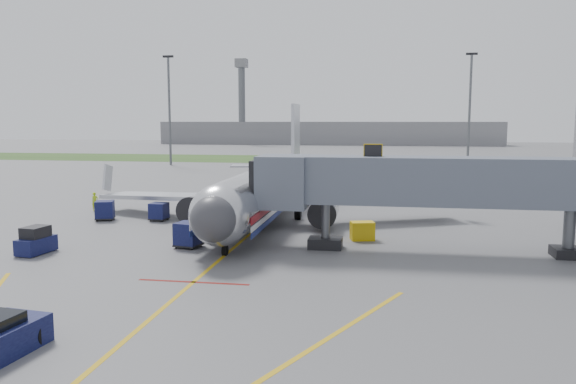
% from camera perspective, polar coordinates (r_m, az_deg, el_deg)
% --- Properties ---
extents(ground, '(400.00, 400.00, 0.00)m').
position_cam_1_polar(ground, '(33.69, -7.35, -7.18)').
color(ground, '#565659').
rests_on(ground, ground).
extents(grass_strip, '(300.00, 25.00, 0.01)m').
position_cam_1_polar(grass_strip, '(121.86, 5.01, 3.30)').
color(grass_strip, '#2D4C1E').
rests_on(grass_strip, ground).
extents(apron_markings, '(21.52, 50.00, 0.01)m').
position_cam_1_polar(apron_markings, '(26.98, -11.99, -10.96)').
color(apron_markings, gold).
rests_on(apron_markings, ground).
extents(airliner, '(32.10, 35.67, 10.25)m').
position_cam_1_polar(airliner, '(47.77, -2.10, 0.38)').
color(airliner, silver).
rests_on(airliner, ground).
extents(jet_bridge, '(25.30, 4.00, 6.90)m').
position_cam_1_polar(jet_bridge, '(36.56, 14.63, 0.91)').
color(jet_bridge, slate).
rests_on(jet_bridge, ground).
extents(light_mast_left, '(2.00, 0.44, 20.40)m').
position_cam_1_polar(light_mast_left, '(108.69, -11.96, 8.37)').
color(light_mast_left, '#595B60').
rests_on(light_mast_left, ground).
extents(light_mast_right, '(2.00, 0.44, 20.40)m').
position_cam_1_polar(light_mast_right, '(107.34, 17.98, 8.20)').
color(light_mast_right, '#595B60').
rests_on(light_mast_right, ground).
extents(distant_terminal, '(120.00, 14.00, 8.00)m').
position_cam_1_polar(distant_terminal, '(202.20, 3.99, 6.00)').
color(distant_terminal, slate).
rests_on(distant_terminal, ground).
extents(control_tower, '(4.00, 4.00, 30.00)m').
position_cam_1_polar(control_tower, '(202.56, -4.72, 9.77)').
color(control_tower, '#595B60').
rests_on(control_tower, ground).
extents(baggage_tug, '(1.60, 2.64, 1.74)m').
position_cam_1_polar(baggage_tug, '(39.00, -24.23, -4.62)').
color(baggage_tug, black).
rests_on(baggage_tug, ground).
extents(baggage_cart_a, '(1.83, 1.83, 1.67)m').
position_cam_1_polar(baggage_cart_a, '(37.89, -10.08, -4.29)').
color(baggage_cart_a, black).
rests_on(baggage_cart_a, ground).
extents(baggage_cart_b, '(1.93, 1.93, 1.63)m').
position_cam_1_polar(baggage_cart_b, '(49.93, -18.11, -1.78)').
color(baggage_cart_b, black).
rests_on(baggage_cart_b, ground).
extents(baggage_cart_c, '(1.47, 1.47, 1.49)m').
position_cam_1_polar(baggage_cart_c, '(48.50, -12.98, -1.95)').
color(baggage_cart_c, black).
rests_on(baggage_cart_c, ground).
extents(belt_loader, '(2.79, 4.65, 2.21)m').
position_cam_1_polar(belt_loader, '(42.68, -7.11, -3.35)').
color(belt_loader, black).
rests_on(belt_loader, ground).
extents(ground_power_cart, '(1.83, 1.44, 1.30)m').
position_cam_1_polar(ground_power_cart, '(39.97, 7.55, -3.95)').
color(ground_power_cart, yellow).
rests_on(ground_power_cart, ground).
extents(ramp_worker, '(0.69, 0.75, 1.73)m').
position_cam_1_polar(ramp_worker, '(55.50, -19.02, -0.91)').
color(ramp_worker, '#AED919').
rests_on(ramp_worker, ground).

